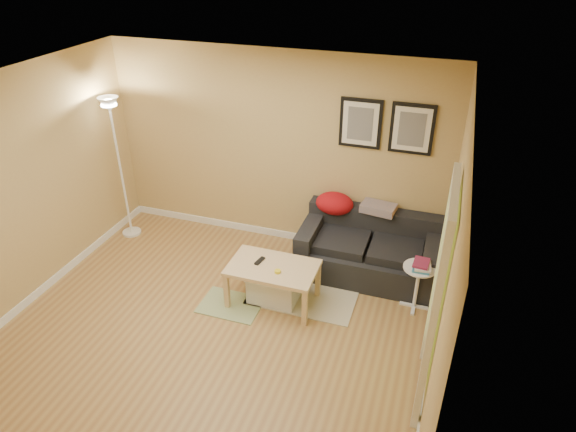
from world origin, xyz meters
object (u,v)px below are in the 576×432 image
(storage_bin, at_px, (274,287))
(book_stack, at_px, (422,265))
(coffee_table, at_px, (273,284))
(floor_lamp, at_px, (121,173))
(side_table, at_px, (417,287))
(sofa, at_px, (369,248))

(storage_bin, bearing_deg, book_stack, 13.01)
(coffee_table, distance_m, floor_lamp, 2.66)
(side_table, distance_m, book_stack, 0.32)
(coffee_table, height_order, floor_lamp, floor_lamp)
(side_table, relative_size, book_stack, 2.26)
(coffee_table, bearing_deg, floor_lamp, 155.03)
(sofa, relative_size, floor_lamp, 0.85)
(coffee_table, distance_m, storage_bin, 0.09)
(coffee_table, xyz_separation_m, side_table, (1.58, 0.42, 0.03))
(storage_bin, bearing_deg, coffee_table, -86.69)
(coffee_table, relative_size, side_table, 1.79)
(floor_lamp, bearing_deg, coffee_table, -17.73)
(side_table, bearing_deg, floor_lamp, 174.89)
(sofa, xyz_separation_m, storage_bin, (-0.94, -0.86, -0.20))
(side_table, bearing_deg, coffee_table, -165.01)
(storage_bin, height_order, floor_lamp, floor_lamp)
(sofa, distance_m, floor_lamp, 3.43)
(storage_bin, distance_m, book_stack, 1.69)
(coffee_table, xyz_separation_m, floor_lamp, (-2.44, 0.78, 0.69))
(sofa, distance_m, storage_bin, 1.29)
(sofa, bearing_deg, coffee_table, -135.94)
(coffee_table, height_order, book_stack, book_stack)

